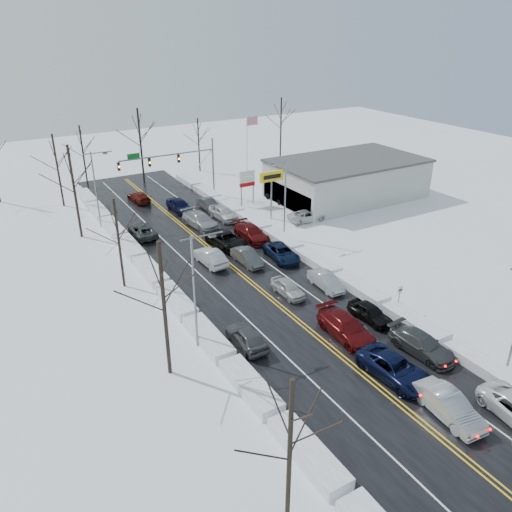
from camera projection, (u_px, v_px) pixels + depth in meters
ground at (266, 294)px, 44.80m from camera, size 160.00×160.00×0.00m
road_surface at (255, 285)px, 46.36m from camera, size 14.00×84.00×0.01m
snow_bank_left at (178, 307)px, 42.89m from camera, size 1.70×72.00×0.80m
snow_bank_right at (320, 267)px, 49.84m from camera, size 1.70×72.00×0.80m
traffic_signal_mast at (178, 161)px, 65.90m from camera, size 13.28×0.39×8.00m
tires_plus_sign at (272, 180)px, 59.96m from camera, size 3.20×0.34×6.00m
used_vehicles_sign at (247, 181)px, 65.37m from camera, size 2.20×0.22×4.65m
speed_limit_sign at (400, 294)px, 41.60m from camera, size 0.55×0.09×2.35m
flagpole at (248, 145)px, 72.64m from camera, size 1.87×1.20×10.00m
dealership_building at (347, 178)px, 68.68m from camera, size 20.40×12.40×5.30m
streetlight_ne at (284, 193)px, 54.14m from camera, size 3.20×0.25×9.00m
streetlight_sw at (197, 283)px, 35.63m from camera, size 3.20×0.25×9.00m
streetlight_nw at (97, 183)px, 57.49m from camera, size 3.20×0.25×9.00m
tree_left_a at (291, 430)px, 21.48m from camera, size 3.60×3.60×9.00m
tree_left_b at (162, 284)px, 31.89m from camera, size 4.00×4.00×10.00m
tree_left_c at (117, 226)px, 43.72m from camera, size 3.40×3.40×8.50m
tree_left_d at (72, 174)px, 53.74m from camera, size 4.20×4.20×10.50m
tree_left_e at (56, 156)px, 63.60m from camera, size 3.80×3.80×9.50m
tree_far_b at (82, 144)px, 71.40m from camera, size 3.60×3.60×9.00m
tree_far_c at (139, 131)px, 72.90m from camera, size 4.40×4.40×11.00m
tree_far_d at (198, 134)px, 79.39m from camera, size 3.40×3.40×8.50m
tree_far_e at (281, 116)px, 86.49m from camera, size 4.20×4.20×10.50m
queued_car_1 at (447, 416)px, 30.99m from camera, size 2.13×5.03×1.62m
queued_car_2 at (393, 377)px, 34.34m from camera, size 2.99×5.79×1.56m
queued_car_3 at (345, 337)px, 38.81m from camera, size 2.60×5.86×1.67m
queued_car_4 at (288, 294)px, 44.81m from camera, size 1.62×3.99×1.36m
queued_car_5 at (247, 263)px, 50.54m from camera, size 1.70×4.48×1.46m
queued_car_6 at (227, 247)px, 54.32m from camera, size 3.26×6.00×1.60m
queued_car_7 at (201, 227)px, 59.61m from camera, size 3.06×6.02×1.67m
queued_car_8 at (180, 211)px, 64.38m from camera, size 2.36×5.03×1.66m
queued_car_11 at (420, 353)px, 36.89m from camera, size 2.57×5.43×1.53m
queued_car_12 at (369, 320)px, 40.98m from camera, size 1.92×4.24×1.41m
queued_car_13 at (326, 288)px, 45.95m from camera, size 1.69×4.33×1.40m
queued_car_14 at (282, 259)px, 51.49m from camera, size 2.88×5.29×1.41m
queued_car_15 at (251, 239)px, 56.17m from camera, size 2.34×5.56×1.60m
queued_car_16 at (224, 219)px, 61.92m from camera, size 2.24×5.00×1.67m
queued_car_17 at (209, 210)px, 64.95m from camera, size 1.72×4.46×1.45m
oncoming_car_0 at (210, 264)px, 50.43m from camera, size 1.95×4.89×1.58m
oncoming_car_1 at (143, 236)px, 56.92m from camera, size 2.45×5.14×1.41m
oncoming_car_2 at (139, 202)px, 67.87m from camera, size 2.29×4.90×1.38m
oncoming_car_3 at (247, 345)px, 37.79m from camera, size 1.90×4.54×1.53m
parked_car_0 at (307, 221)px, 61.38m from camera, size 4.99×2.63×1.34m
parked_car_1 at (316, 211)px, 64.45m from camera, size 2.23×4.98×1.42m
parked_car_2 at (279, 201)px, 67.97m from camera, size 2.08×4.85×1.63m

